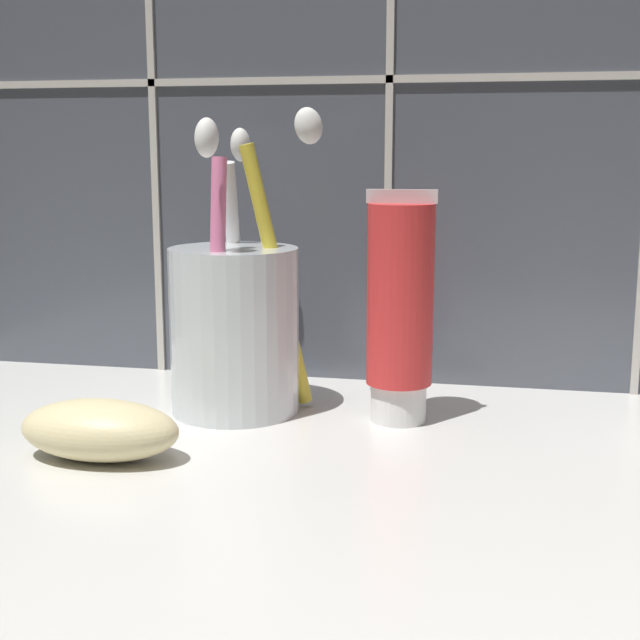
# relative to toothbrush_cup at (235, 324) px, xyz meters

# --- Properties ---
(sink_counter) EXTENTS (0.67, 0.39, 0.02)m
(sink_counter) POSITION_rel_toothbrush_cup_xyz_m (0.07, -0.10, -0.07)
(sink_counter) COLOR silver
(sink_counter) RESTS_ON ground
(toothbrush_cup) EXTENTS (0.10, 0.11, 0.19)m
(toothbrush_cup) POSITION_rel_toothbrush_cup_xyz_m (0.00, 0.00, 0.00)
(toothbrush_cup) COLOR silver
(toothbrush_cup) RESTS_ON sink_counter
(toothpaste_tube) EXTENTS (0.04, 0.04, 0.14)m
(toothpaste_tube) POSITION_rel_toothbrush_cup_xyz_m (0.10, -0.00, 0.01)
(toothpaste_tube) COLOR white
(toothpaste_tube) RESTS_ON sink_counter
(soap_bar) EXTENTS (0.09, 0.05, 0.03)m
(soap_bar) POSITION_rel_toothbrush_cup_xyz_m (-0.04, -0.10, -0.04)
(soap_bar) COLOR beige
(soap_bar) RESTS_ON sink_counter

